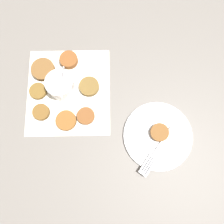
# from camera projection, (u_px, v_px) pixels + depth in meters

# --- Properties ---
(ground_plane) EXTENTS (4.00, 4.00, 0.00)m
(ground_plane) POSITION_uv_depth(u_px,v_px,m) (61.00, 90.00, 0.77)
(ground_plane) COLOR #605B56
(napkin) EXTENTS (0.36, 0.35, 0.00)m
(napkin) POSITION_uv_depth(u_px,v_px,m) (69.00, 92.00, 0.76)
(napkin) COLOR silver
(napkin) RESTS_ON ground_plane
(sauce_bowl) EXTENTS (0.10, 0.09, 0.12)m
(sauce_bowl) POSITION_uv_depth(u_px,v_px,m) (61.00, 85.00, 0.74)
(sauce_bowl) COLOR silver
(sauce_bowl) RESTS_ON napkin
(fritter_0) EXTENTS (0.08, 0.08, 0.02)m
(fritter_0) POSITION_uv_depth(u_px,v_px,m) (43.00, 70.00, 0.77)
(fritter_0) COLOR brown
(fritter_0) RESTS_ON napkin
(fritter_1) EXTENTS (0.06, 0.06, 0.02)m
(fritter_1) POSITION_uv_depth(u_px,v_px,m) (41.00, 112.00, 0.74)
(fritter_1) COLOR brown
(fritter_1) RESTS_ON napkin
(fritter_2) EXTENTS (0.07, 0.07, 0.02)m
(fritter_2) POSITION_uv_depth(u_px,v_px,m) (89.00, 87.00, 0.76)
(fritter_2) COLOR brown
(fritter_2) RESTS_ON napkin
(fritter_3) EXTENTS (0.06, 0.06, 0.02)m
(fritter_3) POSITION_uv_depth(u_px,v_px,m) (69.00, 60.00, 0.78)
(fritter_3) COLOR brown
(fritter_3) RESTS_ON napkin
(fritter_4) EXTENTS (0.06, 0.06, 0.01)m
(fritter_4) POSITION_uv_depth(u_px,v_px,m) (86.00, 116.00, 0.74)
(fritter_4) COLOR brown
(fritter_4) RESTS_ON napkin
(fritter_5) EXTENTS (0.07, 0.07, 0.01)m
(fritter_5) POSITION_uv_depth(u_px,v_px,m) (65.00, 121.00, 0.73)
(fritter_5) COLOR brown
(fritter_5) RESTS_ON napkin
(fritter_6) EXTENTS (0.06, 0.06, 0.01)m
(fritter_6) POSITION_uv_depth(u_px,v_px,m) (38.00, 91.00, 0.75)
(fritter_6) COLOR brown
(fritter_6) RESTS_ON napkin
(serving_plate) EXTENTS (0.23, 0.23, 0.02)m
(serving_plate) POSITION_uv_depth(u_px,v_px,m) (158.00, 136.00, 0.72)
(serving_plate) COLOR silver
(serving_plate) RESTS_ON ground_plane
(fritter_on_plate) EXTENTS (0.06, 0.06, 0.01)m
(fritter_on_plate) POSITION_uv_depth(u_px,v_px,m) (159.00, 132.00, 0.71)
(fritter_on_plate) COLOR brown
(fritter_on_plate) RESTS_ON serving_plate
(fork) EXTENTS (0.14, 0.15, 0.00)m
(fork) POSITION_uv_depth(u_px,v_px,m) (155.00, 155.00, 0.70)
(fork) COLOR silver
(fork) RESTS_ON serving_plate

